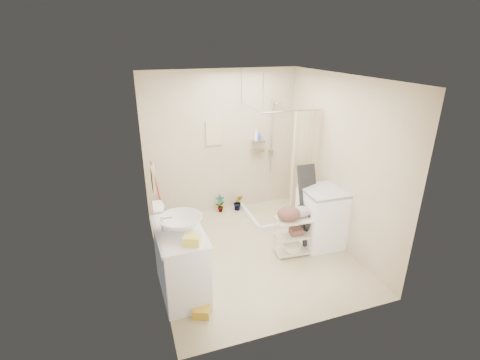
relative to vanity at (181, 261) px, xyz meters
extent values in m
plane|color=beige|center=(1.16, 0.55, -0.45)|extent=(3.20, 3.20, 0.00)
cube|color=silver|center=(1.16, 0.55, 2.15)|extent=(2.80, 3.20, 0.04)
cube|color=beige|center=(1.16, 2.15, 0.85)|extent=(2.80, 0.04, 2.60)
cube|color=beige|center=(1.16, -1.05, 0.85)|extent=(2.80, 0.04, 2.60)
cube|color=beige|center=(-0.24, 0.55, 0.85)|extent=(0.04, 3.20, 2.60)
cube|color=beige|center=(2.56, 0.55, 0.85)|extent=(0.04, 3.20, 2.60)
cube|color=silver|center=(0.00, 0.00, 0.00)|extent=(0.60, 1.03, 0.90)
imported|color=silver|center=(0.03, 0.00, 0.54)|extent=(0.54, 0.54, 0.18)
cube|color=#ECDF4C|center=(0.09, -0.35, 0.50)|extent=(0.22, 0.20, 0.10)
cube|color=gold|center=(0.12, -0.52, -0.37)|extent=(0.35, 0.31, 0.16)
imported|color=white|center=(0.12, 1.28, -0.11)|extent=(0.67, 0.40, 0.67)
imported|color=brown|center=(1.07, 2.00, -0.28)|extent=(0.19, 0.14, 0.34)
imported|color=brown|center=(1.41, 1.97, -0.29)|extent=(0.21, 0.18, 0.32)
cube|color=beige|center=(1.01, 2.13, 1.05)|extent=(0.28, 0.03, 0.42)
imported|color=white|center=(1.80, 2.07, 0.98)|extent=(0.09, 0.09, 0.22)
imported|color=#3B5AB4|center=(1.84, 2.06, 0.95)|extent=(0.09, 0.09, 0.16)
cube|color=white|center=(2.30, 0.46, 0.01)|extent=(0.65, 0.67, 0.92)
camera|label=1|loc=(-0.47, -3.71, 2.59)|focal=26.00mm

